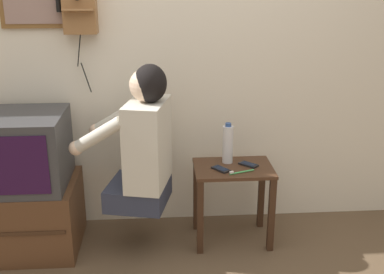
% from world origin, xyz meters
% --- Properties ---
extents(wall_back, '(6.80, 0.05, 2.55)m').
position_xyz_m(wall_back, '(0.00, 1.26, 1.27)').
color(wall_back, silver).
rests_on(wall_back, ground_plane).
extents(side_table, '(0.51, 0.36, 0.53)m').
position_xyz_m(side_table, '(0.37, 0.90, 0.40)').
color(side_table, '#422819').
rests_on(side_table, ground_plane).
extents(person, '(0.62, 0.52, 0.90)m').
position_xyz_m(person, '(-0.20, 0.83, 0.74)').
color(person, '#2D3347').
rests_on(person, ground_plane).
extents(tv_stand, '(0.68, 0.56, 0.46)m').
position_xyz_m(tv_stand, '(-0.98, 0.90, 0.23)').
color(tv_stand, '#51331E').
rests_on(tv_stand, ground_plane).
extents(television, '(0.57, 0.53, 0.46)m').
position_xyz_m(television, '(-0.97, 0.89, 0.68)').
color(television, '#38383A').
rests_on(television, tv_stand).
extents(wall_phone_antique, '(0.25, 0.18, 0.81)m').
position_xyz_m(wall_phone_antique, '(-0.58, 1.17, 1.56)').
color(wall_phone_antique, olive).
extents(cell_phone_held, '(0.12, 0.14, 0.01)m').
position_xyz_m(cell_phone_held, '(0.28, 0.86, 0.54)').
color(cell_phone_held, black).
rests_on(cell_phone_held, side_table).
extents(cell_phone_spare, '(0.13, 0.13, 0.01)m').
position_xyz_m(cell_phone_spare, '(0.47, 0.92, 0.54)').
color(cell_phone_spare, black).
rests_on(cell_phone_spare, side_table).
extents(water_bottle, '(0.07, 0.07, 0.27)m').
position_xyz_m(water_bottle, '(0.34, 0.99, 0.66)').
color(water_bottle, silver).
rests_on(water_bottle, side_table).
extents(toothbrush, '(0.17, 0.07, 0.02)m').
position_xyz_m(toothbrush, '(0.40, 0.80, 0.54)').
color(toothbrush, '#4CBF66').
rests_on(toothbrush, side_table).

